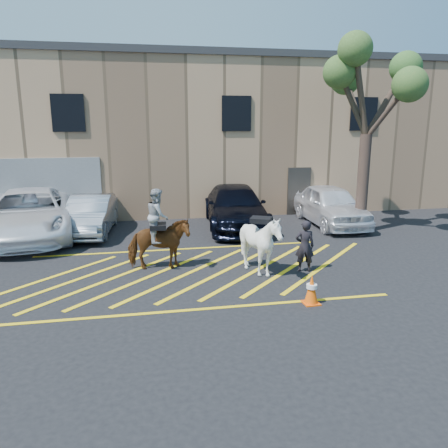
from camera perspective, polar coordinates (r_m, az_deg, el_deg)
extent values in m
plane|color=black|center=(12.93, -4.88, -6.04)|extent=(90.00, 90.00, 0.00)
imported|color=white|center=(17.79, -24.06, 1.19)|extent=(3.82, 6.81, 1.80)
imported|color=#9A9FA8|center=(17.70, -17.00, 1.15)|extent=(1.91, 4.55, 1.46)
imported|color=black|center=(17.96, 1.48, 2.22)|extent=(2.80, 5.88, 1.65)
imported|color=white|center=(18.94, 13.74, 2.43)|extent=(2.07, 4.93, 1.67)
imported|color=black|center=(12.81, 10.49, -2.85)|extent=(0.62, 0.47, 1.52)
cube|color=tan|center=(24.19, -8.13, 11.30)|extent=(32.00, 10.00, 7.00)
cube|color=#2D2D30|center=(24.35, -8.42, 19.91)|extent=(32.20, 10.20, 0.30)
cube|color=black|center=(19.31, -19.70, 13.50)|extent=(1.30, 0.08, 1.50)
cube|color=black|center=(19.57, 1.64, 14.23)|extent=(1.30, 0.08, 1.50)
cube|color=black|center=(21.67, 17.78, 13.52)|extent=(1.30, 0.08, 1.50)
cube|color=#38332D|center=(20.67, 9.75, 4.25)|extent=(1.10, 0.08, 2.20)
cube|color=yellow|center=(12.94, -23.71, -7.12)|extent=(4.20, 4.20, 0.01)
cube|color=yellow|center=(12.73, -19.07, -7.02)|extent=(4.20, 4.20, 0.01)
cube|color=yellow|center=(12.62, -14.32, -6.88)|extent=(4.20, 4.20, 0.01)
cube|color=yellow|center=(12.59, -9.52, -6.69)|extent=(4.20, 4.20, 0.01)
cube|color=yellow|center=(12.65, -4.73, -6.45)|extent=(4.20, 4.20, 0.01)
cube|color=yellow|center=(12.79, -0.02, -6.18)|extent=(4.20, 4.20, 0.01)
cube|color=yellow|center=(13.02, 4.55, -5.87)|extent=(4.20, 4.20, 0.01)
cube|color=yellow|center=(13.32, 8.92, -5.54)|extent=(4.20, 4.20, 0.01)
cube|color=yellow|center=(13.70, 13.08, -5.19)|extent=(4.20, 4.20, 0.01)
cube|color=yellow|center=(15.01, -5.77, -3.29)|extent=(9.50, 0.12, 0.01)
cube|color=yellow|center=(10.34, -3.19, -11.06)|extent=(9.50, 0.12, 0.01)
imported|color=brown|center=(12.90, -8.53, -2.60)|extent=(1.86, 0.93, 1.54)
imported|color=gray|center=(12.70, -8.66, 1.10)|extent=(0.64, 0.79, 1.57)
cube|color=black|center=(12.77, -8.61, -0.29)|extent=(0.49, 0.59, 0.14)
imported|color=white|center=(12.35, 4.79, -2.62)|extent=(2.00, 2.08, 1.78)
cube|color=black|center=(12.18, 4.86, 0.54)|extent=(0.70, 0.66, 0.14)
cube|color=#FF540A|center=(10.84, 11.28, -10.07)|extent=(0.40, 0.40, 0.03)
cone|color=#FF5A0A|center=(10.70, 11.37, -8.28)|extent=(0.32, 0.32, 0.70)
cylinder|color=white|center=(10.68, 11.38, -7.98)|extent=(0.25, 0.25, 0.10)
cylinder|color=#47342B|center=(17.74, 17.65, 4.97)|extent=(0.44, 0.44, 3.80)
cylinder|color=#46342B|center=(18.10, 20.39, 14.70)|extent=(1.76, 0.51, 2.68)
cylinder|color=#4A392D|center=(18.31, 16.78, 14.40)|extent=(0.33, 1.88, 2.34)
cylinder|color=#423828|center=(17.31, 16.51, 14.66)|extent=(1.40, 0.20, 2.39)
cylinder|color=#46322A|center=(17.12, 20.50, 13.54)|extent=(0.78, 1.62, 1.96)
cylinder|color=#48372C|center=(17.14, 17.44, 15.81)|extent=(1.16, 0.77, 3.11)
sphere|color=#3E692D|center=(18.72, 22.65, 18.36)|extent=(1.20, 1.20, 1.20)
sphere|color=#3C692D|center=(19.11, 15.57, 17.72)|extent=(1.20, 1.20, 1.20)
sphere|color=#496A2D|center=(17.12, 14.86, 18.64)|extent=(1.20, 1.20, 1.20)
sphere|color=#4B632A|center=(16.72, 23.12, 16.42)|extent=(1.20, 1.20, 1.20)
sphere|color=#487231|center=(16.84, 16.76, 21.07)|extent=(1.20, 1.20, 1.20)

